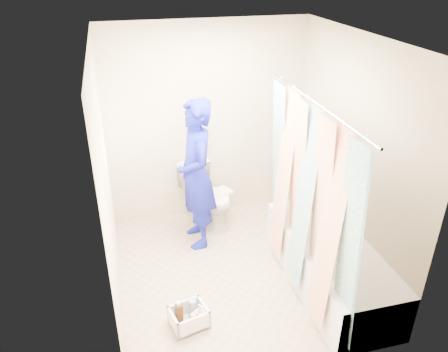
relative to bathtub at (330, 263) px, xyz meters
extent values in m
plane|color=tan|center=(-0.85, 0.43, -0.27)|extent=(2.60, 2.60, 0.00)
cube|color=white|center=(-0.85, 0.43, 2.13)|extent=(2.40, 2.60, 0.02)
cube|color=#BFB093|center=(-0.85, 1.73, 0.93)|extent=(2.40, 0.02, 2.40)
cube|color=#BFB093|center=(-0.85, -0.88, 0.93)|extent=(2.40, 0.02, 2.40)
cube|color=#BFB093|center=(-2.05, 0.43, 0.93)|extent=(0.02, 2.60, 2.40)
cube|color=#BFB093|center=(0.35, 0.43, 0.93)|extent=(0.02, 2.60, 2.40)
cube|color=silver|center=(0.00, 0.00, -0.02)|extent=(0.70, 1.75, 0.50)
cube|color=silver|center=(0.00, 0.00, 0.19)|extent=(0.58, 1.63, 0.06)
cylinder|color=silver|center=(-0.33, 0.00, 1.68)|extent=(0.02, 1.90, 0.02)
cube|color=silver|center=(-0.33, 0.00, 0.75)|extent=(0.06, 1.75, 1.80)
imported|color=white|center=(-0.92, 1.43, 0.11)|extent=(0.69, 0.84, 0.75)
cube|color=silver|center=(-0.88, 1.32, 0.17)|extent=(0.50, 0.37, 0.04)
cylinder|color=black|center=(-1.08, 1.58, 0.45)|extent=(0.04, 0.04, 0.22)
cylinder|color=gold|center=(-1.08, 1.58, 0.57)|extent=(0.06, 0.06, 0.03)
cylinder|color=white|center=(-0.95, 1.64, 0.43)|extent=(0.03, 0.03, 0.18)
imported|color=navy|center=(-1.13, 1.08, 0.59)|extent=(0.44, 0.65, 1.72)
cube|color=white|center=(-1.47, -0.20, -0.25)|extent=(0.37, 0.32, 0.03)
cube|color=white|center=(-1.62, -0.23, -0.17)|extent=(0.08, 0.25, 0.19)
cube|color=white|center=(-1.33, -0.16, -0.17)|extent=(0.08, 0.25, 0.19)
cube|color=white|center=(-1.44, -0.31, -0.17)|extent=(0.32, 0.10, 0.19)
cube|color=white|center=(-1.50, -0.08, -0.17)|extent=(0.32, 0.10, 0.19)
cylinder|color=#41240D|center=(-1.55, -0.17, -0.13)|extent=(0.07, 0.07, 0.21)
cylinder|color=silver|center=(-1.42, -0.13, -0.14)|extent=(0.07, 0.07, 0.19)
cylinder|color=beige|center=(-1.44, -0.25, -0.17)|extent=(0.05, 0.05, 0.14)
cylinder|color=#41240D|center=(-1.53, -0.28, -0.20)|extent=(0.06, 0.06, 0.06)
cylinder|color=gold|center=(-1.53, -0.28, -0.17)|extent=(0.07, 0.07, 0.01)
imported|color=white|center=(-1.37, -0.22, -0.13)|extent=(0.13, 0.13, 0.20)
camera|label=1|loc=(-1.89, -3.09, 2.78)|focal=35.00mm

